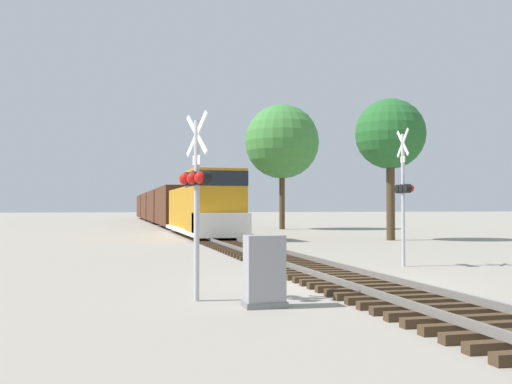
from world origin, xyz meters
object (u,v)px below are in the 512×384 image
object	(u,v)px
tree_mid_background	(282,142)
tree_far_right	(390,135)
freight_train	(164,207)
crossing_signal_near	(195,187)
crossing_signal_far	(404,190)
relay_cabinet	(264,272)

from	to	relation	value
tree_mid_background	tree_far_right	bearing A→B (deg)	-85.48
freight_train	crossing_signal_near	distance (m)	56.38
freight_train	tree_mid_background	xyz separation A→B (m)	(8.85, -17.99, 5.79)
crossing_signal_far	relay_cabinet	bearing A→B (deg)	139.40
relay_cabinet	tree_far_right	world-z (taller)	tree_far_right
freight_train	crossing_signal_far	size ratio (longest dim) A/B	16.13
tree_mid_background	crossing_signal_far	bearing A→B (deg)	-99.12
freight_train	tree_far_right	xyz separation A→B (m)	(10.28, -36.18, 4.33)
crossing_signal_far	tree_far_right	xyz separation A→B (m)	(6.66, 14.38, 3.75)
freight_train	crossing_signal_far	world-z (taller)	crossing_signal_far
freight_train	tree_mid_background	size ratio (longest dim) A/B	6.72
crossing_signal_far	tree_mid_background	size ratio (longest dim) A/B	0.42
crossing_signal_near	tree_far_right	distance (m)	25.03
relay_cabinet	tree_mid_background	size ratio (longest dim) A/B	0.13
freight_train	crossing_signal_far	bearing A→B (deg)	-85.90
crossing_signal_near	relay_cabinet	size ratio (longest dim) A/B	2.80
crossing_signal_far	tree_mid_background	world-z (taller)	tree_mid_background
freight_train	tree_mid_background	distance (m)	20.87
crossing_signal_far	tree_mid_background	xyz separation A→B (m)	(5.23, 32.57, 5.21)
crossing_signal_near	relay_cabinet	bearing A→B (deg)	28.72
crossing_signal_far	tree_mid_background	distance (m)	33.39
crossing_signal_far	tree_far_right	bearing A→B (deg)	-21.11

